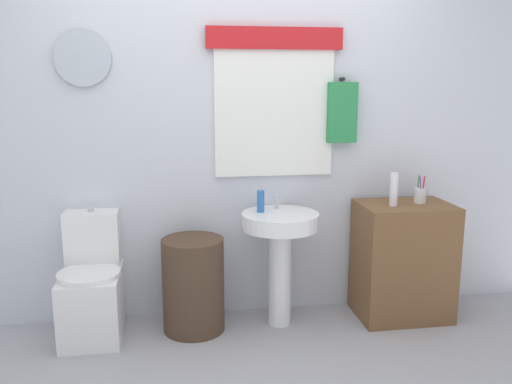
% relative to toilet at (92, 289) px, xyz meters
% --- Properties ---
extents(back_wall, '(4.40, 0.18, 2.60)m').
position_rel_toilet_xyz_m(back_wall, '(0.96, 0.26, 1.00)').
color(back_wall, silver).
rests_on(back_wall, ground_plane).
extents(toilet, '(0.38, 0.51, 0.80)m').
position_rel_toilet_xyz_m(toilet, '(0.00, 0.00, 0.00)').
color(toilet, white).
rests_on(toilet, ground_plane).
extents(laundry_hamper, '(0.40, 0.40, 0.61)m').
position_rel_toilet_xyz_m(laundry_hamper, '(0.63, -0.03, 0.00)').
color(laundry_hamper, '#4C3828').
rests_on(laundry_hamper, ground_plane).
extents(pedestal_sink, '(0.50, 0.50, 0.76)m').
position_rel_toilet_xyz_m(pedestal_sink, '(1.20, -0.03, 0.27)').
color(pedestal_sink, white).
rests_on(pedestal_sink, ground_plane).
extents(faucet, '(0.03, 0.03, 0.10)m').
position_rel_toilet_xyz_m(faucet, '(1.20, 0.09, 0.51)').
color(faucet, silver).
rests_on(faucet, pedestal_sink).
extents(wooden_cabinet, '(0.61, 0.44, 0.79)m').
position_rel_toilet_xyz_m(wooden_cabinet, '(2.05, -0.03, 0.09)').
color(wooden_cabinet, brown).
rests_on(wooden_cabinet, ground_plane).
extents(soap_bottle, '(0.05, 0.05, 0.14)m').
position_rel_toilet_xyz_m(soap_bottle, '(1.08, 0.02, 0.53)').
color(soap_bottle, '#2D6BB7').
rests_on(soap_bottle, pedestal_sink).
extents(lotion_bottle, '(0.05, 0.05, 0.22)m').
position_rel_toilet_xyz_m(lotion_bottle, '(1.95, -0.07, 0.60)').
color(lotion_bottle, white).
rests_on(lotion_bottle, wooden_cabinet).
extents(toothbrush_cup, '(0.08, 0.08, 0.19)m').
position_rel_toilet_xyz_m(toothbrush_cup, '(2.16, -0.01, 0.54)').
color(toothbrush_cup, silver).
rests_on(toothbrush_cup, wooden_cabinet).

